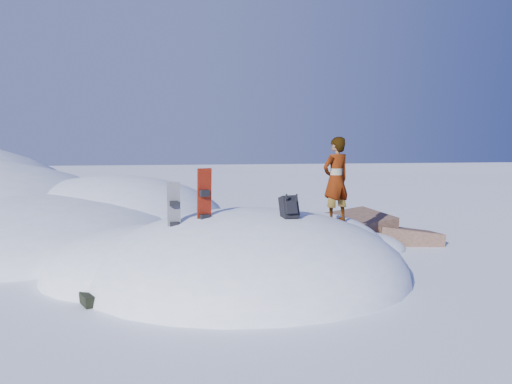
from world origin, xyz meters
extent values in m
plane|color=white|center=(0.00, 0.00, 0.00)|extent=(120.00, 120.00, 0.00)
ellipsoid|color=white|center=(0.00, 0.00, 0.00)|extent=(7.00, 6.00, 3.00)
ellipsoid|color=white|center=(-2.20, 0.60, 0.00)|extent=(4.40, 4.00, 2.20)
ellipsoid|color=white|center=(1.80, 0.80, 0.00)|extent=(3.60, 3.20, 2.50)
ellipsoid|color=white|center=(-6.00, 5.00, 0.00)|extent=(10.00, 9.00, 2.80)
ellipsoid|color=white|center=(-3.50, 7.50, 0.00)|extent=(8.00, 8.00, 3.60)
ellipsoid|color=white|center=(-5.50, 4.00, 0.00)|extent=(6.00, 5.00, 1.80)
cube|color=brown|center=(3.60, 3.40, 0.10)|extent=(2.82, 2.41, 1.62)
cube|color=brown|center=(5.20, 3.00, -0.10)|extent=(2.16, 1.80, 1.33)
cube|color=brown|center=(4.20, 4.60, 0.00)|extent=(2.08, 2.01, 1.10)
ellipsoid|color=white|center=(3.20, 2.40, 0.00)|extent=(3.20, 2.40, 1.00)
cube|color=red|center=(-0.99, -0.46, 1.58)|extent=(0.32, 0.20, 1.63)
cube|color=black|center=(-0.99, -0.52, 1.91)|extent=(0.22, 0.18, 0.13)
cube|color=black|center=(-0.99, -0.52, 1.42)|extent=(0.22, 0.18, 0.13)
cube|color=black|center=(-1.59, -0.53, 1.45)|extent=(0.26, 0.24, 1.37)
cube|color=black|center=(-1.59, -0.58, 1.72)|extent=(0.17, 0.11, 0.12)
cube|color=black|center=(-1.59, -0.58, 1.31)|extent=(0.17, 0.11, 0.12)
cube|color=black|center=(0.69, -0.75, 1.61)|extent=(0.40, 0.41, 0.51)
cube|color=black|center=(0.69, -0.89, 1.63)|extent=(0.26, 0.22, 0.28)
cylinder|color=black|center=(0.59, -0.87, 1.73)|extent=(0.04, 0.19, 0.34)
cylinder|color=black|center=(0.79, -0.87, 1.73)|extent=(0.04, 0.19, 0.34)
cube|color=black|center=(-2.92, -1.17, 0.11)|extent=(0.82, 0.71, 0.19)
cube|color=black|center=(-2.60, -0.96, 0.19)|extent=(0.42, 0.34, 0.13)
imported|color=slate|center=(2.00, 0.17, 2.09)|extent=(0.81, 0.67, 1.89)
camera|label=1|loc=(-1.82, -10.37, 2.88)|focal=35.00mm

